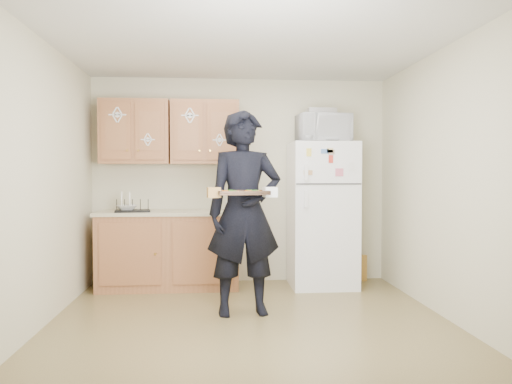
{
  "coord_description": "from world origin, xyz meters",
  "views": [
    {
      "loc": [
        -0.31,
        -4.38,
        1.32
      ],
      "look_at": [
        0.08,
        0.45,
        1.15
      ],
      "focal_mm": 35.0,
      "sensor_mm": 36.0,
      "label": 1
    }
  ],
  "objects_px": {
    "baking_tray": "(242,193)",
    "microwave": "(323,128)",
    "dish_rack": "(133,205)",
    "person": "(244,213)",
    "refrigerator": "(322,215)"
  },
  "relations": [
    {
      "from": "baking_tray",
      "to": "microwave",
      "type": "relative_size",
      "value": 0.75
    },
    {
      "from": "refrigerator",
      "to": "person",
      "type": "distance_m",
      "value": 1.5
    },
    {
      "from": "baking_tray",
      "to": "microwave",
      "type": "bearing_deg",
      "value": 46.12
    },
    {
      "from": "refrigerator",
      "to": "person",
      "type": "relative_size",
      "value": 0.88
    },
    {
      "from": "refrigerator",
      "to": "baking_tray",
      "type": "height_order",
      "value": "refrigerator"
    },
    {
      "from": "microwave",
      "to": "dish_rack",
      "type": "distance_m",
      "value": 2.37
    },
    {
      "from": "baking_tray",
      "to": "microwave",
      "type": "xyz_separation_m",
      "value": [
        1.02,
        1.37,
        0.71
      ]
    },
    {
      "from": "refrigerator",
      "to": "microwave",
      "type": "xyz_separation_m",
      "value": [
        -0.0,
        -0.05,
        1.01
      ]
    },
    {
      "from": "refrigerator",
      "to": "microwave",
      "type": "distance_m",
      "value": 1.01
    },
    {
      "from": "baking_tray",
      "to": "dish_rack",
      "type": "bearing_deg",
      "value": 123.39
    },
    {
      "from": "baking_tray",
      "to": "microwave",
      "type": "height_order",
      "value": "microwave"
    },
    {
      "from": "baking_tray",
      "to": "person",
      "type": "bearing_deg",
      "value": 75.87
    },
    {
      "from": "dish_rack",
      "to": "baking_tray",
      "type": "bearing_deg",
      "value": -49.54
    },
    {
      "from": "person",
      "to": "baking_tray",
      "type": "height_order",
      "value": "person"
    },
    {
      "from": "dish_rack",
      "to": "refrigerator",
      "type": "bearing_deg",
      "value": 0.88
    }
  ]
}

